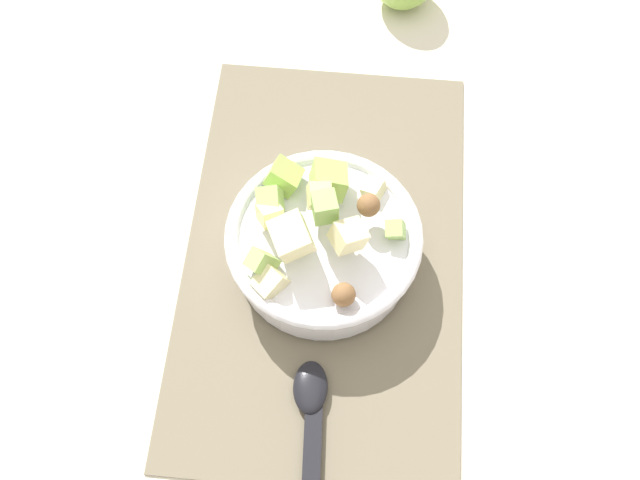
% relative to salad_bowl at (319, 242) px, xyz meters
% --- Properties ---
extents(ground_plane, '(2.40, 2.40, 0.00)m').
position_rel_salad_bowl_xyz_m(ground_plane, '(0.01, -0.00, -0.05)').
color(ground_plane, silver).
extents(placemat, '(0.52, 0.31, 0.01)m').
position_rel_salad_bowl_xyz_m(placemat, '(0.01, -0.00, -0.04)').
color(placemat, '#756B56').
rests_on(placemat, ground_plane).
extents(salad_bowl, '(0.21, 0.21, 0.12)m').
position_rel_salad_bowl_xyz_m(salad_bowl, '(0.00, 0.00, 0.00)').
color(salad_bowl, white).
rests_on(salad_bowl, placemat).
extents(serving_spoon, '(0.19, 0.04, 0.01)m').
position_rel_salad_bowl_xyz_m(serving_spoon, '(-0.19, -0.01, -0.03)').
color(serving_spoon, black).
rests_on(serving_spoon, placemat).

